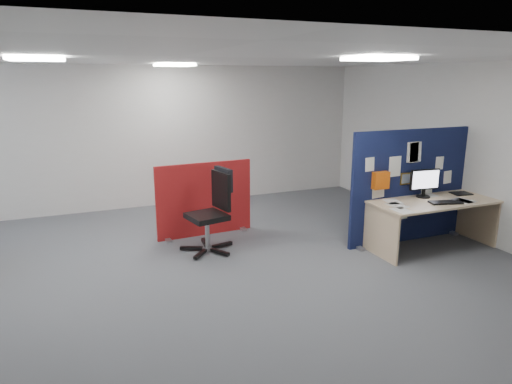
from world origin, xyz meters
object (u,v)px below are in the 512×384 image
object	(u,v)px
main_desk	(430,211)
monitor_main	(425,182)
office_chair	(214,205)
navy_divider	(409,186)
red_divider	(205,200)

from	to	relation	value
main_desk	monitor_main	bearing A→B (deg)	92.45
office_chair	navy_divider	bearing A→B (deg)	-26.59
main_desk	office_chair	xyz separation A→B (m)	(-2.98, 1.10, 0.11)
monitor_main	office_chair	xyz separation A→B (m)	(-2.97, 0.94, -0.29)
red_divider	office_chair	xyz separation A→B (m)	(-0.06, -0.70, 0.10)
navy_divider	monitor_main	xyz separation A→B (m)	(0.11, -0.19, 0.10)
navy_divider	office_chair	distance (m)	2.96
monitor_main	red_divider	bearing A→B (deg)	155.96
red_divider	office_chair	bearing A→B (deg)	-98.12
navy_divider	monitor_main	size ratio (longest dim) A/B	4.31
main_desk	monitor_main	world-z (taller)	monitor_main
main_desk	red_divider	size ratio (longest dim) A/B	1.19
main_desk	monitor_main	distance (m)	0.43
main_desk	office_chair	world-z (taller)	office_chair
monitor_main	office_chair	distance (m)	3.13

